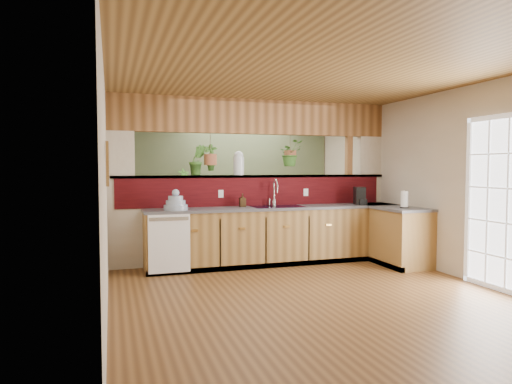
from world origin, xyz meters
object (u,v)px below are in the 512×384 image
object	(u,v)px
coffee_maker	(360,197)
shelving_console	(213,218)
glass_jar	(239,163)
soap_dispenser	(242,200)
paper_towel	(404,200)
faucet	(275,191)
dish_stack	(176,204)

from	to	relation	value
coffee_maker	shelving_console	size ratio (longest dim) A/B	0.18
glass_jar	shelving_console	bearing A→B (deg)	90.01
soap_dispenser	paper_towel	xyz separation A→B (m)	(2.27, -0.95, 0.02)
faucet	shelving_console	bearing A→B (deg)	104.29
faucet	paper_towel	distance (m)	1.99
paper_towel	faucet	bearing A→B (deg)	149.93
paper_towel	shelving_console	xyz separation A→B (m)	(-2.26, 3.11, -0.53)
faucet	glass_jar	xyz separation A→B (m)	(-0.54, 0.22, 0.45)
soap_dispenser	glass_jar	distance (m)	0.63
coffee_maker	glass_jar	distance (m)	2.07
paper_towel	soap_dispenser	bearing A→B (deg)	157.28
dish_stack	soap_dispenser	distance (m)	1.08
coffee_maker	glass_jar	world-z (taller)	glass_jar
faucet	shelving_console	distance (m)	2.27
faucet	glass_jar	world-z (taller)	glass_jar
paper_towel	dish_stack	bearing A→B (deg)	167.54
coffee_maker	shelving_console	world-z (taller)	coffee_maker
soap_dispenser	paper_towel	world-z (taller)	paper_towel
dish_stack	coffee_maker	bearing A→B (deg)	0.53
dish_stack	shelving_console	size ratio (longest dim) A/B	0.22
coffee_maker	shelving_console	xyz separation A→B (m)	(-1.95, 2.35, -0.53)
faucet	shelving_console	xyz separation A→B (m)	(-0.54, 2.12, -0.63)
faucet	glass_jar	distance (m)	0.74
coffee_maker	paper_towel	distance (m)	0.82
glass_jar	soap_dispenser	bearing A→B (deg)	-92.73
glass_jar	dish_stack	bearing A→B (deg)	-156.25
dish_stack	coffee_maker	world-z (taller)	dish_stack
dish_stack	paper_towel	distance (m)	3.41
soap_dispenser	shelving_console	bearing A→B (deg)	89.68
glass_jar	paper_towel	bearing A→B (deg)	-28.20
soap_dispenser	shelving_console	xyz separation A→B (m)	(0.01, 2.16, -0.50)
paper_towel	coffee_maker	bearing A→B (deg)	112.05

